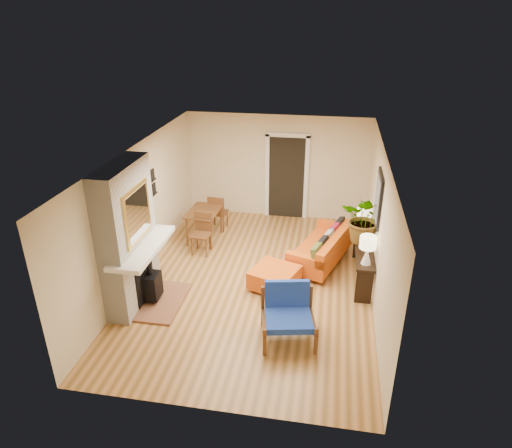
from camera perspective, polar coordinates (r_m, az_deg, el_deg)
The scene contains 10 objects.
room_shell at distance 10.81m, azimuth 5.40°, elevation 5.63°, with size 6.50×6.50×6.50m.
fireplace at distance 8.18m, azimuth -15.46°, elevation -1.93°, with size 1.09×1.68×2.60m.
sofa at distance 9.65m, azimuth 8.52°, elevation -2.99°, with size 1.36×2.05×0.75m.
ottoman at distance 8.74m, azimuth 2.34°, elevation -6.65°, with size 1.02×1.02×0.40m.
blue_chair at distance 7.46m, azimuth 4.02°, elevation -10.68°, with size 0.99×0.98×0.88m.
dining_table at distance 10.41m, azimuth -6.15°, elevation 0.91°, with size 0.76×1.67×0.89m.
console_table at distance 9.09m, azimuth 13.28°, elevation -3.53°, with size 0.34×1.85×0.72m.
lamp_near at distance 8.27m, azimuth 13.79°, elevation -2.80°, with size 0.30×0.30×0.54m.
lamp_far at distance 9.54m, azimuth 13.40°, elevation 1.13°, with size 0.30×0.30×0.54m.
houseplant at distance 8.98m, azimuth 13.57°, elevation 0.64°, with size 0.89×0.77×0.98m, color #1E5919.
Camera 1 is at (1.35, -7.53, 4.85)m, focal length 32.00 mm.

